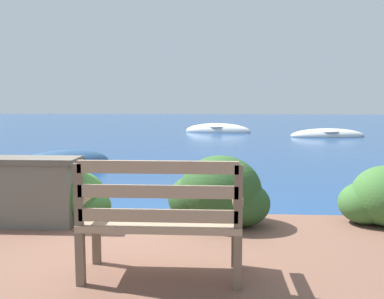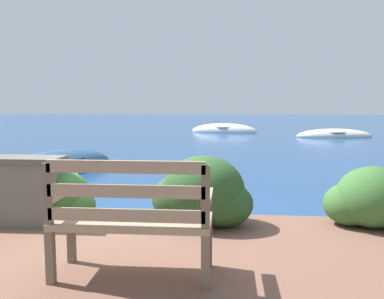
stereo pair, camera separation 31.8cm
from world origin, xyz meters
name	(u,v)px [view 1 (the left image)]	position (x,y,z in m)	size (l,w,h in m)	color
ground_plane	(151,230)	(0.00, 0.00, 0.00)	(80.00, 80.00, 0.00)	navy
park_bench	(161,216)	(0.37, -1.87, 0.70)	(1.21, 0.48, 0.93)	brown
hedge_clump_left	(75,199)	(-0.79, -0.40, 0.47)	(0.83, 0.60, 0.57)	#38662D
hedge_clump_centre	(219,195)	(0.81, -0.43, 0.55)	(1.11, 0.80, 0.75)	#284C23
rowboat_nearest	(59,168)	(-2.68, 4.10, 0.07)	(2.42, 3.17, 0.80)	#2D517A
rowboat_mid	(327,136)	(5.45, 13.22, 0.05)	(3.21, 1.32, 0.62)	silver
rowboat_far	(218,131)	(0.85, 15.43, 0.06)	(3.26, 1.56, 0.76)	silver
mooring_buoy	(72,185)	(-1.73, 2.22, 0.09)	(0.56, 0.56, 0.51)	white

